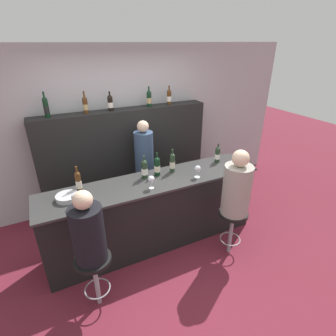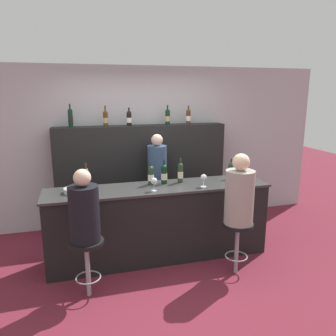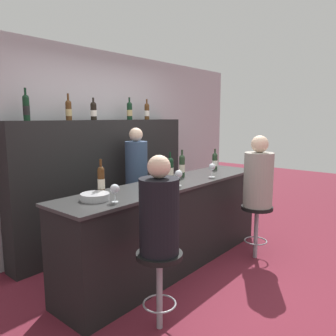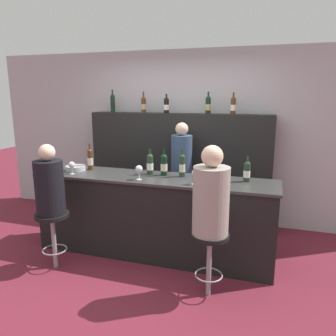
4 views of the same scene
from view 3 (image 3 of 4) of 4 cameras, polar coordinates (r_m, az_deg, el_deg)
ground_plane at (r=3.84m, az=4.38°, el=-17.67°), size 16.00×16.00×0.00m
wall_back at (r=4.61m, az=-12.42°, el=3.54°), size 6.40×0.05×2.60m
bar_counter at (r=3.81m, az=0.82°, el=-9.76°), size 2.92×0.63×0.99m
back_bar_cabinet at (r=4.50m, az=-10.47°, el=-2.48°), size 2.73×0.28×1.67m
wine_bottle_counter_0 at (r=3.11m, az=-11.56°, el=-2.14°), size 0.07×0.07×0.34m
wine_bottle_counter_1 at (r=3.68m, az=-1.42°, el=-0.44°), size 0.08×0.08×0.31m
wine_bottle_counter_2 at (r=3.81m, az=0.37°, el=-0.06°), size 0.08×0.08×0.32m
wine_bottle_counter_3 at (r=3.99m, az=2.46°, el=0.42°), size 0.07×0.07×0.33m
wine_bottle_counter_4 at (r=4.60m, az=8.16°, el=1.23°), size 0.08×0.08×0.29m
wine_bottle_backbar_0 at (r=3.83m, az=-23.47°, el=9.67°), size 0.07×0.07×0.34m
wine_bottle_backbar_1 at (r=4.09m, az=-16.93°, el=9.66°), size 0.07×0.07×0.31m
wine_bottle_backbar_2 at (r=4.30m, az=-12.84°, el=9.69°), size 0.08×0.08×0.28m
wine_bottle_backbar_3 at (r=4.70m, az=-6.72°, el=9.89°), size 0.08×0.08×0.31m
wine_bottle_backbar_4 at (r=4.95m, az=-3.70°, el=9.84°), size 0.07×0.07×0.30m
wine_glass_0 at (r=2.85m, az=-9.25°, el=-3.65°), size 0.08×0.08×0.16m
wine_glass_1 at (r=3.48m, az=1.87°, el=-1.09°), size 0.08×0.08×0.17m
wine_glass_2 at (r=4.01m, az=7.68°, el=0.14°), size 0.08×0.08×0.17m
metal_bowl at (r=2.97m, az=-12.59°, el=-4.90°), size 0.26×0.26×0.06m
bar_stool_left at (r=2.74m, az=-1.51°, el=-17.24°), size 0.37×0.37×0.65m
guest_seated_left at (r=2.56m, az=-1.55°, el=-7.65°), size 0.31×0.31×0.78m
bar_stool_right at (r=4.15m, az=15.18°, el=-8.32°), size 0.37×0.37×0.65m
guest_seated_right at (r=4.03m, az=15.47°, el=-1.41°), size 0.34×0.34×0.85m
bartender at (r=4.33m, az=-5.46°, el=-4.19°), size 0.29×0.29×1.58m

